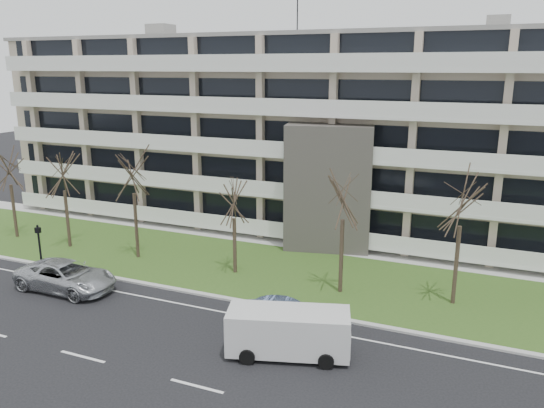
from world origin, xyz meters
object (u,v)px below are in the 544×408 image
at_px(blue_sedan, 286,317).
at_px(pedestrian_signal, 39,243).
at_px(silver_pickup, 66,276).
at_px(white_van, 290,329).

relative_size(blue_sedan, pedestrian_signal, 1.43).
xyz_separation_m(silver_pickup, white_van, (14.82, -1.78, 0.44)).
distance_m(blue_sedan, pedestrian_signal, 17.07).
xyz_separation_m(blue_sedan, pedestrian_signal, (-16.99, 1.02, 1.33)).
bearing_deg(white_van, blue_sedan, 99.81).
height_order(silver_pickup, blue_sedan, silver_pickup).
xyz_separation_m(blue_sedan, white_van, (0.97, -1.97, 0.52)).
bearing_deg(pedestrian_signal, white_van, -9.91).
distance_m(silver_pickup, pedestrian_signal, 3.59).
bearing_deg(silver_pickup, blue_sedan, -88.74).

